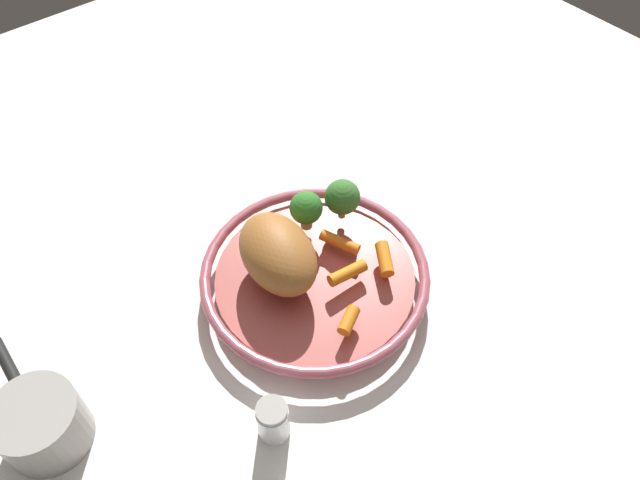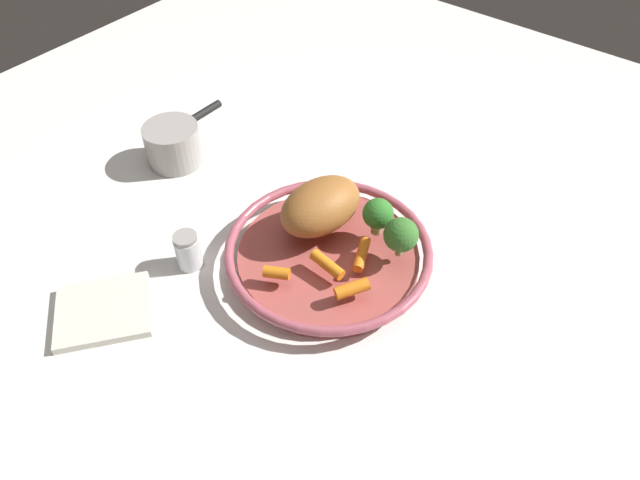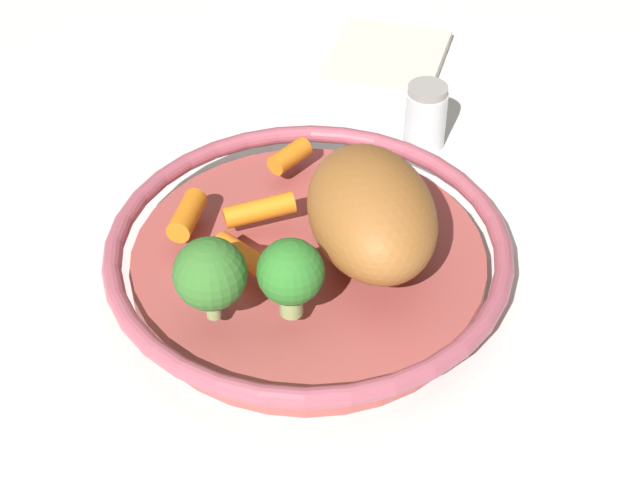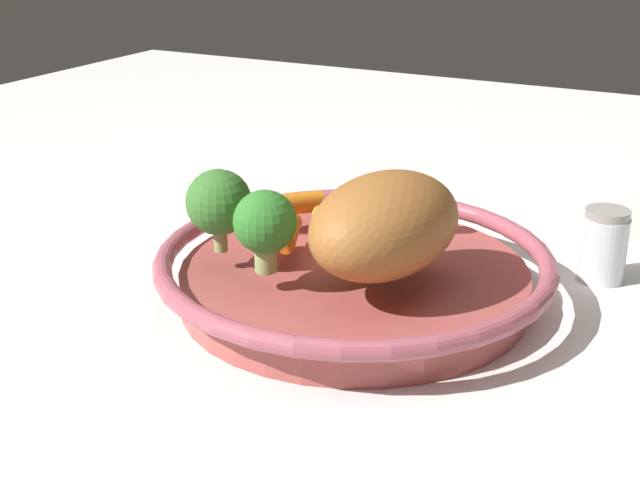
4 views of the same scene
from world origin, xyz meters
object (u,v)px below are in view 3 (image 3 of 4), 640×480
at_px(baby_carrot_left, 187,215).
at_px(salt_shaker, 426,116).
at_px(serving_bowl, 309,258).
at_px(baby_carrot_right, 290,156).
at_px(dish_towel, 386,59).
at_px(broccoli_floret_large, 210,274).
at_px(roast_chicken_piece, 371,212).
at_px(baby_carrot_back, 259,210).
at_px(broccoli_floret_edge, 291,273).
at_px(baby_carrot_near_rim, 247,257).

bearing_deg(baby_carrot_left, salt_shaker, -72.19).
height_order(serving_bowl, baby_carrot_right, baby_carrot_right).
bearing_deg(dish_towel, broccoli_floret_large, 138.49).
xyz_separation_m(baby_carrot_left, broccoli_floret_large, (-0.12, 0.01, 0.03)).
distance_m(serving_bowl, roast_chicken_piece, 0.08).
xyz_separation_m(roast_chicken_piece, broccoli_floret_large, (-0.02, 0.15, 0.00)).
distance_m(broccoli_floret_large, dish_towel, 0.50).
relative_size(baby_carrot_back, dish_towel, 0.42).
bearing_deg(broccoli_floret_edge, roast_chicken_piece, -63.62).
xyz_separation_m(serving_bowl, baby_carrot_near_rim, (-0.01, 0.06, 0.03)).
bearing_deg(broccoli_floret_edge, baby_carrot_right, -20.43).
bearing_deg(roast_chicken_piece, baby_carrot_back, 44.16).
distance_m(serving_bowl, baby_carrot_near_rim, 0.07).
bearing_deg(roast_chicken_piece, broccoli_floret_edge, 116.38).
distance_m(baby_carrot_left, salt_shaker, 0.30).
relative_size(serving_bowl, broccoli_floret_large, 4.79).
xyz_separation_m(roast_chicken_piece, baby_carrot_near_rim, (0.02, 0.10, -0.03)).
height_order(roast_chicken_piece, broccoli_floret_large, roast_chicken_piece).
relative_size(salt_shaker, dish_towel, 0.47).
height_order(baby_carrot_near_rim, broccoli_floret_edge, broccoli_floret_edge).
height_order(baby_carrot_near_rim, salt_shaker, salt_shaker).
relative_size(baby_carrot_back, broccoli_floret_edge, 0.89).
height_order(baby_carrot_back, baby_carrot_near_rim, baby_carrot_back).
distance_m(serving_bowl, broccoli_floret_edge, 0.11).
relative_size(serving_bowl, baby_carrot_left, 6.48).
bearing_deg(salt_shaker, serving_bowl, 127.99).
bearing_deg(serving_bowl, roast_chicken_piece, -127.87).
xyz_separation_m(baby_carrot_back, dish_towel, (0.27, -0.25, -0.05)).
bearing_deg(salt_shaker, baby_carrot_left, 107.81).
xyz_separation_m(baby_carrot_right, dish_towel, (0.20, -0.20, -0.05)).
height_order(roast_chicken_piece, baby_carrot_left, roast_chicken_piece).
bearing_deg(broccoli_floret_large, baby_carrot_back, -36.48).
bearing_deg(broccoli_floret_large, baby_carrot_right, -37.73).
distance_m(broccoli_floret_large, salt_shaker, 0.36).
distance_m(roast_chicken_piece, baby_carrot_left, 0.17).
bearing_deg(broccoli_floret_large, salt_shaker, -54.90).
bearing_deg(baby_carrot_near_rim, roast_chicken_piece, -101.85).
relative_size(serving_bowl, broccoli_floret_edge, 5.07).
relative_size(baby_carrot_near_rim, salt_shaker, 0.92).
bearing_deg(broccoli_floret_large, roast_chicken_piece, -80.64).
height_order(roast_chicken_piece, broccoli_floret_edge, roast_chicken_piece).
height_order(serving_bowl, broccoli_floret_edge, broccoli_floret_edge).
xyz_separation_m(roast_chicken_piece, broccoli_floret_edge, (-0.04, 0.09, 0.00)).
distance_m(baby_carrot_near_rim, broccoli_floret_edge, 0.07).
bearing_deg(broccoli_floret_edge, dish_towel, -34.59).
bearing_deg(baby_carrot_back, salt_shaker, -64.11).
relative_size(serving_bowl, salt_shaker, 5.04).
bearing_deg(baby_carrot_near_rim, serving_bowl, -78.82).
xyz_separation_m(roast_chicken_piece, baby_carrot_left, (0.09, 0.13, -0.03)).
bearing_deg(dish_towel, baby_carrot_near_rim, 138.75).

